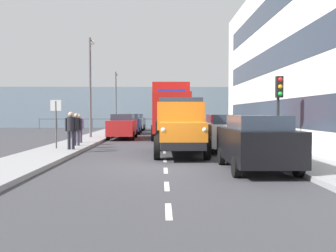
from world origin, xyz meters
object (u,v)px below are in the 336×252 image
Objects in this scene: pedestrian_with_bag at (79,126)px; street_sign at (56,115)px; car_silver_kerbside_1 at (224,132)px; pedestrian_couple_b at (76,127)px; lamp_post_promenade at (91,79)px; car_red_oppositeside_0 at (123,126)px; lamp_post_far at (116,95)px; truck_vintage_orange at (180,128)px; traffic_light_near at (279,97)px; lorry_cargo_red at (170,109)px; pedestrian_strolling at (71,127)px; car_navy_oppositeside_1 at (130,123)px; car_grey_oppositeside_2 at (135,122)px; car_black_kerbside_near at (256,142)px.

pedestrian_with_bag is 3.23m from street_sign.
pedestrian_couple_b is at bearing -9.73° from car_silver_kerbside_1.
pedestrian_with_bag is at bearing 93.52° from lamp_post_promenade.
pedestrian_with_bag is (0.26, -1.73, -0.04)m from pedestrian_couple_b.
lamp_post_far is (2.02, -12.13, 2.81)m from car_red_oppositeside_0.
car_silver_kerbside_1 is 0.94× the size of car_red_oppositeside_0.
truck_vintage_orange is 10.40m from car_red_oppositeside_0.
traffic_light_near is (-2.03, 1.75, 1.58)m from car_silver_kerbside_1.
lamp_post_promenade is at bearing -44.62° from car_silver_kerbside_1.
truck_vintage_orange is at bearing 104.10° from lamp_post_far.
lorry_cargo_red is 12.74m from lamp_post_far.
lamp_post_far is (7.67, -20.12, 2.81)m from car_silver_kerbside_1.
car_navy_oppositeside_1 is at bearing -95.47° from pedestrian_strolling.
truck_vintage_orange is 1.42× the size of car_grey_oppositeside_2.
street_sign is (5.53, 8.85, -0.39)m from lorry_cargo_red.
car_red_oppositeside_0 is at bearing -67.64° from car_black_kerbside_near.
car_navy_oppositeside_1 is (0.00, -6.04, -0.00)m from car_red_oppositeside_0.
pedestrian_couple_b reaches higher than car_navy_oppositeside_1.
car_red_oppositeside_0 is (5.65, -13.73, 0.00)m from car_black_kerbside_near.
traffic_light_near is (-9.54, 4.73, 1.40)m from pedestrian_with_bag.
traffic_light_near is 10.04m from street_sign.
car_red_oppositeside_0 is 5.35m from pedestrian_with_bag.
car_navy_oppositeside_1 is 14.74m from pedestrian_strolling.
street_sign is (0.34, 3.15, 0.61)m from pedestrian_with_bag.
street_sign is (0.60, 1.42, 0.58)m from pedestrian_couple_b.
car_grey_oppositeside_2 is 20.29m from pedestrian_strolling.
pedestrian_couple_b is 19.06m from lamp_post_far.
street_sign is at bearing 57.98° from lorry_cargo_red.
truck_vintage_orange is 5.03m from pedestrian_strolling.
lorry_cargo_red is at bearing -116.95° from pedestrian_strolling.
truck_vintage_orange reaches higher than pedestrian_strolling.
car_navy_oppositeside_1 is 1.33× the size of traffic_light_near.
car_navy_oppositeside_1 is (5.65, -14.03, -0.00)m from car_silver_kerbside_1.
lorry_cargo_red is 5.95m from lamp_post_promenade.
car_silver_kerbside_1 is at bearing 106.07° from car_grey_oppositeside_2.
pedestrian_strolling is at bearing 150.36° from street_sign.
truck_vintage_orange is 3.46× the size of pedestrian_couple_b.
lamp_post_promenade is at bearing 7.32° from car_red_oppositeside_0.
lorry_cargo_red reaches higher than traffic_light_near.
pedestrian_strolling is at bearing 84.53° from car_navy_oppositeside_1.
car_black_kerbside_near is 2.33× the size of pedestrian_strolling.
car_navy_oppositeside_1 is 7.00m from lamp_post_far.
car_silver_kerbside_1 is 9.78m from car_red_oppositeside_0.
pedestrian_strolling is at bearing 91.70° from lamp_post_far.
lamp_post_far is 20.40m from street_sign.
pedestrian_strolling is at bearing 97.36° from pedestrian_with_bag.
traffic_light_near reaches higher than street_sign.
street_sign is at bearing 83.91° from pedestrian_with_bag.
truck_vintage_orange is 22.75m from lamp_post_far.
lorry_cargo_red is 5.21× the size of pedestrian_with_bag.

